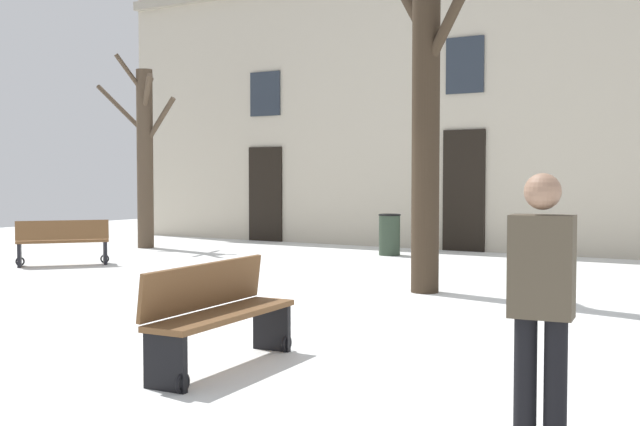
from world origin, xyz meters
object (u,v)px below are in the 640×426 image
Objects in this scene: bench_far_corner at (218,313)px; bench_back_to_back_left at (63,242)px; litter_bin at (390,234)px; tree_foreground at (145,152)px; person_by_shop_door at (541,297)px; tree_left_of_center at (425,101)px.

bench_back_to_back_left is at bearing 53.75° from bench_far_corner.
bench_back_to_back_left is (-4.38, -4.94, 0.01)m from litter_bin.
tree_foreground is 12.18m from bench_far_corner.
bench_far_corner is at bearing 98.40° from bench_back_to_back_left.
bench_far_corner reaches higher than bench_back_to_back_left.
litter_bin is 0.52× the size of person_by_shop_door.
tree_left_of_center reaches higher than litter_bin.
person_by_shop_door is at bearing -60.32° from tree_left_of_center.
person_by_shop_door is at bearing 103.67° from bench_back_to_back_left.
tree_left_of_center is 3.37× the size of bench_back_to_back_left.
bench_far_corner is at bearing -86.89° from tree_left_of_center.
bench_back_to_back_left is 8.82m from bench_far_corner.
tree_left_of_center reaches higher than bench_far_corner.
bench_back_to_back_left is (1.30, -3.56, -1.79)m from tree_foreground.
tree_foreground is (-8.47, 3.19, -0.51)m from tree_left_of_center.
bench_back_to_back_left is at bearing -177.08° from tree_left_of_center.
tree_foreground is 4.19m from bench_back_to_back_left.
litter_bin is at bearing 113.89° from person_by_shop_door.
person_by_shop_door reaches higher than litter_bin.
person_by_shop_door is at bearing -37.24° from tree_foreground.
person_by_shop_door is (3.26, -5.72, -1.81)m from tree_left_of_center.
litter_bin is at bearing 13.80° from bench_far_corner.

